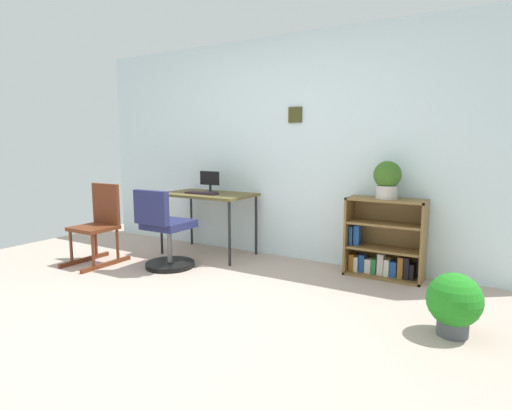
% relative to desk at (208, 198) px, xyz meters
% --- Properties ---
extents(ground_plane, '(6.24, 6.24, 0.00)m').
position_rel_desk_xyz_m(ground_plane, '(0.74, -1.73, -0.68)').
color(ground_plane, '#B39D90').
extents(wall_back, '(5.20, 0.12, 2.49)m').
position_rel_desk_xyz_m(wall_back, '(0.74, 0.42, 0.57)').
color(wall_back, silver).
rests_on(wall_back, ground_plane).
extents(desk, '(1.06, 0.64, 0.73)m').
position_rel_desk_xyz_m(desk, '(0.00, 0.00, 0.00)').
color(desk, brown).
rests_on(desk, ground_plane).
extents(monitor, '(0.27, 0.16, 0.25)m').
position_rel_desk_xyz_m(monitor, '(-0.03, 0.07, 0.18)').
color(monitor, '#262628').
rests_on(monitor, desk).
extents(keyboard, '(0.41, 0.13, 0.02)m').
position_rel_desk_xyz_m(keyboard, '(-0.02, -0.09, 0.06)').
color(keyboard, '#312030').
rests_on(keyboard, desk).
extents(office_chair, '(0.52, 0.55, 0.85)m').
position_rel_desk_xyz_m(office_chair, '(-0.04, -0.70, -0.32)').
color(office_chair, black).
rests_on(office_chair, ground_plane).
extents(rocking_chair, '(0.42, 0.64, 0.87)m').
position_rel_desk_xyz_m(rocking_chair, '(-0.82, -0.90, -0.24)').
color(rocking_chair, '#602B17').
rests_on(rocking_chair, ground_plane).
extents(bookshelf_low, '(0.75, 0.30, 0.78)m').
position_rel_desk_xyz_m(bookshelf_low, '(2.00, 0.22, -0.34)').
color(bookshelf_low, brown).
rests_on(bookshelf_low, ground_plane).
extents(potted_plant_on_shelf, '(0.26, 0.26, 0.36)m').
position_rel_desk_xyz_m(potted_plant_on_shelf, '(2.01, 0.17, 0.30)').
color(potted_plant_on_shelf, '#B7B2A8').
rests_on(potted_plant_on_shelf, bookshelf_low).
extents(potted_plant_floor, '(0.37, 0.37, 0.44)m').
position_rel_desk_xyz_m(potted_plant_floor, '(2.75, -0.88, -0.44)').
color(potted_plant_floor, '#474C51').
rests_on(potted_plant_floor, ground_plane).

